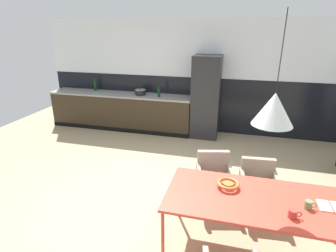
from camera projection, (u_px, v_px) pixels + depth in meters
The scene contains 16 objects.
ground_plane at pixel (154, 205), 3.95m from camera, with size 9.64×9.64×0.00m, color tan.
back_wall_splashback_dark at pixel (193, 104), 6.66m from camera, with size 7.41×0.12×1.32m, color black.
back_wall_panel_upper at pixel (195, 48), 6.20m from camera, with size 7.41×0.12×1.32m, color silver.
kitchen_counter at pixel (121, 111), 6.82m from camera, with size 3.61×0.63×0.89m.
refrigerator_column at pixel (206, 97), 6.15m from camera, with size 0.62×0.60×1.87m, color #232326.
dining_table at pixel (260, 202), 2.86m from camera, with size 2.00×0.91×0.74m.
armchair_near_window at pixel (258, 179), 3.67m from camera, with size 0.52×0.51×0.75m.
armchair_head_of_table at pixel (214, 172), 3.83m from camera, with size 0.58×0.57×0.78m.
fruit_bowl at pixel (228, 184), 3.04m from camera, with size 0.25×0.25×0.07m.
open_book at pixel (331, 207), 2.72m from camera, with size 0.24×0.20×0.02m.
mug_wide_latte at pixel (293, 214), 2.56m from camera, with size 0.12×0.08×0.08m.
mug_tall_blue at pixel (309, 205), 2.69m from camera, with size 0.11×0.07×0.09m.
cooking_pot at pixel (140, 92), 6.52m from camera, with size 0.25×0.25×0.16m.
bottle_spice_small at pixel (95, 86), 6.94m from camera, with size 0.07×0.07×0.32m.
bottle_vinegar_dark at pixel (159, 93), 6.30m from camera, with size 0.06×0.06×0.25m.
pendant_lamp_over_table_near at pixel (274, 109), 2.46m from camera, with size 0.37×0.37×1.01m.
Camera 1 is at (1.04, -3.15, 2.44)m, focal length 28.86 mm.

